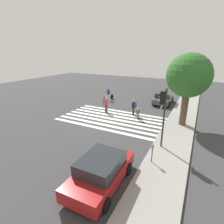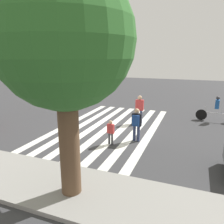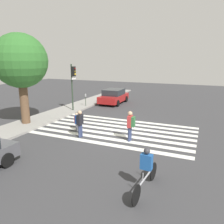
{
  "view_description": "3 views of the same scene",
  "coord_description": "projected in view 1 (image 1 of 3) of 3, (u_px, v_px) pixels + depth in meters",
  "views": [
    {
      "loc": [
        14.38,
        7.41,
        6.31
      ],
      "look_at": [
        0.55,
        0.34,
        0.93
      ],
      "focal_mm": 28.0,
      "sensor_mm": 36.0,
      "label": 1
    },
    {
      "loc": [
        -4.58,
        11.35,
        4.06
      ],
      "look_at": [
        -0.26,
        0.13,
        0.98
      ],
      "focal_mm": 35.0,
      "sensor_mm": 36.0,
      "label": 2
    },
    {
      "loc": [
        -12.75,
        -5.15,
        4.57
      ],
      "look_at": [
        -1.09,
        -0.14,
        1.5
      ],
      "focal_mm": 35.0,
      "sensor_mm": 36.0,
      "label": 3
    }
  ],
  "objects": [
    {
      "name": "ground_plane",
      "position": [
        111.0,
        119.0,
        17.35
      ],
      "size": [
        60.0,
        60.0,
        0.0
      ],
      "primitive_type": "plane",
      "color": "#38383A"
    },
    {
      "name": "sidewalk_curb",
      "position": [
        178.0,
        130.0,
        14.64
      ],
      "size": [
        36.0,
        2.5,
        0.14
      ],
      "color": "gray",
      "rests_on": "ground_plane"
    },
    {
      "name": "crosswalk_stripes",
      "position": [
        111.0,
        119.0,
        17.35
      ],
      "size": [
        5.39,
        10.0,
        0.01
      ],
      "color": "silver",
      "rests_on": "ground_plane"
    },
    {
      "name": "traffic_light",
      "position": [
        163.0,
        107.0,
        11.21
      ],
      "size": [
        0.6,
        0.5,
        4.17
      ],
      "color": "#283828",
      "rests_on": "ground_plane"
    },
    {
      "name": "parking_meter",
      "position": [
        152.0,
        149.0,
        10.08
      ],
      "size": [
        0.15,
        0.15,
        1.31
      ],
      "color": "#283828",
      "rests_on": "ground_plane"
    },
    {
      "name": "street_tree",
      "position": [
        189.0,
        76.0,
        14.31
      ],
      "size": [
        3.64,
        3.64,
        6.29
      ],
      "color": "brown",
      "rests_on": "ground_plane"
    },
    {
      "name": "pedestrian_adult_yellow_jacket",
      "position": [
        134.0,
        106.0,
        18.11
      ],
      "size": [
        0.46,
        0.39,
        1.64
      ],
      "rotation": [
        0.0,
        0.0,
        3.14
      ],
      "color": "navy",
      "rests_on": "ground_plane"
    },
    {
      "name": "pedestrian_adult_tall_backpack",
      "position": [
        138.0,
        113.0,
        17.0
      ],
      "size": [
        0.35,
        0.31,
        1.19
      ],
      "rotation": [
        0.0,
        0.0,
        -0.16
      ],
      "color": "#4C4C51",
      "rests_on": "ground_plane"
    },
    {
      "name": "pedestrian_child_with_backpack",
      "position": [
        106.0,
        103.0,
        18.88
      ],
      "size": [
        0.5,
        0.42,
        1.75
      ],
      "rotation": [
        0.0,
        0.0,
        0.06
      ],
      "color": "navy",
      "rests_on": "ground_plane"
    },
    {
      "name": "cyclist_mid_street",
      "position": [
        108.0,
        94.0,
        23.58
      ],
      "size": [
        2.42,
        0.42,
        1.64
      ],
      "rotation": [
        0.0,
        0.0,
        -0.09
      ],
      "color": "black",
      "rests_on": "ground_plane"
    },
    {
      "name": "car_parked_far_curb",
      "position": [
        163.0,
        98.0,
        22.22
      ],
      "size": [
        4.04,
        2.1,
        1.44
      ],
      "rotation": [
        0.0,
        0.0,
        -0.0
      ],
      "color": "#4C4C51",
      "rests_on": "ground_plane"
    },
    {
      "name": "car_parked_silver_sedan",
      "position": [
        101.0,
        171.0,
        8.59
      ],
      "size": [
        4.24,
        2.15,
        1.52
      ],
      "rotation": [
        0.0,
        0.0,
        0.02
      ],
      "color": "maroon",
      "rests_on": "ground_plane"
    }
  ]
}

